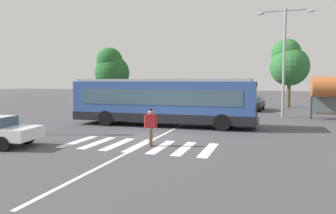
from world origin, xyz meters
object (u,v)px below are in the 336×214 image
city_transit_bus (163,102)px  parked_car_charcoal (197,102)px  parked_car_white (225,103)px  background_tree_left (111,69)px  pedestrian_crossing_street (151,125)px  parked_car_black (253,103)px  parked_car_red (172,102)px  background_tree_right (289,63)px  twin_arm_street_lamp (284,51)px

city_transit_bus → parked_car_charcoal: bearing=92.1°
city_transit_bus → parked_car_charcoal: 12.67m
parked_car_white → background_tree_left: (-11.65, -1.72, 3.35)m
pedestrian_crossing_street → parked_car_black: bearing=79.6°
pedestrian_crossing_street → parked_car_white: 18.82m
parked_car_red → background_tree_left: (-6.19, -1.45, 3.35)m
parked_car_red → background_tree_right: background_tree_right is taller
twin_arm_street_lamp → parked_car_white: bearing=136.5°
parked_car_red → parked_car_black: (8.14, 0.78, 0.00)m
parked_car_red → parked_car_white: same height
parked_car_charcoal → parked_car_red: bearing=-168.0°
parked_car_red → background_tree_left: size_ratio=0.72×
background_tree_right → parked_car_white: bearing=-140.4°
parked_car_black → city_transit_bus: bearing=-111.6°
parked_car_black → background_tree_left: background_tree_left is taller
city_transit_bus → background_tree_right: background_tree_right is taller
city_transit_bus → parked_car_charcoal: city_transit_bus is taller
parked_car_black → background_tree_right: bearing=52.9°
parked_car_charcoal → background_tree_left: size_ratio=0.73×
pedestrian_crossing_street → twin_arm_street_lamp: (6.13, 13.82, 4.33)m
parked_car_black → twin_arm_street_lamp: (2.57, -5.49, 4.54)m
parked_car_red → parked_car_charcoal: same height
parked_car_white → parked_car_black: (2.68, 0.51, 0.00)m
parked_car_white → city_transit_bus: bearing=-101.1°
twin_arm_street_lamp → parked_car_black: bearing=115.1°
pedestrian_crossing_street → parked_car_charcoal: (-2.01, 19.07, -0.20)m
parked_car_black → pedestrian_crossing_street: bearing=-100.4°
city_transit_bus → twin_arm_street_lamp: twin_arm_street_lamp is taller
parked_car_charcoal → twin_arm_street_lamp: size_ratio=0.54×
parked_car_white → background_tree_right: 8.92m
background_tree_left → parked_car_black: bearing=8.8°
background_tree_right → city_transit_bus: bearing=-116.1°
parked_car_charcoal → background_tree_left: (-8.76, -1.99, 3.35)m
parked_car_red → parked_car_charcoal: size_ratio=0.99×
parked_car_charcoal → background_tree_right: size_ratio=0.62×
pedestrian_crossing_street → twin_arm_street_lamp: size_ratio=0.20×
parked_car_black → twin_arm_street_lamp: 7.57m
city_transit_bus → parked_car_red: city_transit_bus is taller
parked_car_white → twin_arm_street_lamp: twin_arm_street_lamp is taller
parked_car_charcoal → background_tree_right: bearing=27.9°
parked_car_black → twin_arm_street_lamp: size_ratio=0.54×
parked_car_white → background_tree_right: size_ratio=0.61×
parked_car_white → parked_car_red: bearing=-177.2°
city_transit_bus → background_tree_left: (-9.23, 10.64, 2.53)m
city_transit_bus → pedestrian_crossing_street: city_transit_bus is taller
parked_car_black → background_tree_left: bearing=-171.2°
parked_car_charcoal → parked_car_black: bearing=2.4°
parked_car_charcoal → background_tree_left: 9.59m
parked_car_white → background_tree_left: 12.24m
pedestrian_crossing_street → parked_car_white: pedestrian_crossing_street is taller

